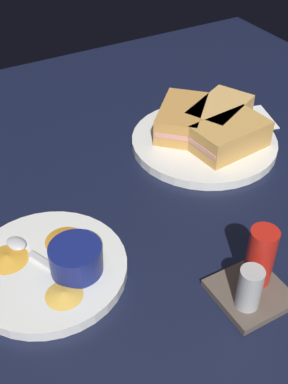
% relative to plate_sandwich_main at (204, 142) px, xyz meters
% --- Properties ---
extents(ground_plane, '(1.10, 1.10, 0.03)m').
position_rel_plate_sandwich_main_xyz_m(ground_plane, '(0.09, 0.06, -0.02)').
color(ground_plane, black).
extents(plate_sandwich_main, '(0.26, 0.26, 0.02)m').
position_rel_plate_sandwich_main_xyz_m(plate_sandwich_main, '(0.00, 0.00, 0.00)').
color(plate_sandwich_main, white).
rests_on(plate_sandwich_main, ground_plane).
extents(sandwich_half_near, '(0.14, 0.09, 0.05)m').
position_rel_plate_sandwich_main_xyz_m(sandwich_half_near, '(-0.02, 0.05, 0.03)').
color(sandwich_half_near, tan).
rests_on(sandwich_half_near, plate_sandwich_main).
extents(sandwich_half_far, '(0.15, 0.13, 0.05)m').
position_rel_plate_sandwich_main_xyz_m(sandwich_half_far, '(-0.05, -0.02, 0.03)').
color(sandwich_half_far, tan).
rests_on(sandwich_half_far, plate_sandwich_main).
extents(sandwich_half_extra, '(0.14, 0.15, 0.05)m').
position_rel_plate_sandwich_main_xyz_m(sandwich_half_extra, '(0.02, -0.05, 0.03)').
color(sandwich_half_extra, '#C68C42').
rests_on(sandwich_half_extra, plate_sandwich_main).
extents(ramekin_dark_sauce, '(0.07, 0.07, 0.04)m').
position_rel_plate_sandwich_main_xyz_m(ramekin_dark_sauce, '(0.02, -0.06, 0.03)').
color(ramekin_dark_sauce, '#0C144C').
rests_on(ramekin_dark_sauce, plate_sandwich_main).
extents(spoon_by_dark_ramekin, '(0.05, 0.10, 0.01)m').
position_rel_plate_sandwich_main_xyz_m(spoon_by_dark_ramekin, '(-0.01, -0.01, 0.01)').
color(spoon_by_dark_ramekin, silver).
rests_on(spoon_by_dark_ramekin, plate_sandwich_main).
extents(plate_chips_companion, '(0.21, 0.21, 0.02)m').
position_rel_plate_sandwich_main_xyz_m(plate_chips_companion, '(0.36, 0.15, 0.00)').
color(plate_chips_companion, white).
rests_on(plate_chips_companion, ground_plane).
extents(ramekin_light_gravy, '(0.07, 0.07, 0.04)m').
position_rel_plate_sandwich_main_xyz_m(ramekin_light_gravy, '(0.33, 0.17, 0.03)').
color(ramekin_light_gravy, navy).
rests_on(ramekin_light_gravy, plate_chips_companion).
extents(spoon_by_gravy_ramekin, '(0.05, 0.10, 0.01)m').
position_rel_plate_sandwich_main_xyz_m(spoon_by_gravy_ramekin, '(0.38, 0.11, 0.01)').
color(spoon_by_gravy_ramekin, silver).
rests_on(spoon_by_gravy_ramekin, plate_chips_companion).
extents(plantain_chip_scatter, '(0.15, 0.16, 0.01)m').
position_rel_plate_sandwich_main_xyz_m(plantain_chip_scatter, '(0.36, 0.14, 0.01)').
color(plantain_chip_scatter, gold).
rests_on(plantain_chip_scatter, plate_chips_companion).
extents(condiment_caddy, '(0.09, 0.09, 0.10)m').
position_rel_plate_sandwich_main_xyz_m(condiment_caddy, '(0.14, 0.31, 0.03)').
color(condiment_caddy, brown).
rests_on(condiment_caddy, ground_plane).
extents(paper_napkin_folded, '(0.13, 0.12, 0.00)m').
position_rel_plate_sandwich_main_xyz_m(paper_napkin_folded, '(-0.12, -0.03, -0.01)').
color(paper_napkin_folded, white).
rests_on(paper_napkin_folded, ground_plane).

